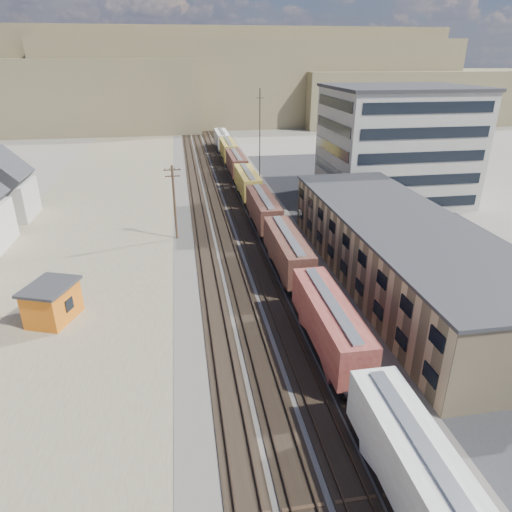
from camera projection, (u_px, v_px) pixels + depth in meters
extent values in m
plane|color=#6B6356|center=(338.00, 504.00, 25.23)|extent=(300.00, 300.00, 0.00)
cube|color=#4C4742|center=(232.00, 216.00, 70.36)|extent=(18.00, 200.00, 0.06)
cube|color=#70604D|center=(86.00, 249.00, 58.33)|extent=(24.00, 180.00, 0.03)
cube|color=#232326|center=(411.00, 244.00, 60.13)|extent=(26.00, 120.00, 0.04)
cube|color=black|center=(200.00, 218.00, 69.58)|extent=(2.60, 200.00, 0.08)
cube|color=#38281E|center=(195.00, 217.00, 69.43)|extent=(0.08, 200.00, 0.16)
cube|color=#38281E|center=(205.00, 217.00, 69.64)|extent=(0.08, 200.00, 0.16)
cube|color=black|center=(220.00, 216.00, 70.03)|extent=(2.60, 200.00, 0.08)
cube|color=#38281E|center=(215.00, 216.00, 69.88)|extent=(0.08, 200.00, 0.16)
cube|color=#38281E|center=(224.00, 215.00, 70.09)|extent=(0.08, 200.00, 0.16)
cube|color=black|center=(239.00, 215.00, 70.49)|extent=(2.60, 200.00, 0.08)
cube|color=#38281E|center=(234.00, 215.00, 70.33)|extent=(0.08, 200.00, 0.16)
cube|color=#38281E|center=(243.00, 214.00, 70.54)|extent=(0.08, 200.00, 0.16)
cube|color=black|center=(257.00, 215.00, 70.91)|extent=(2.60, 200.00, 0.08)
cube|color=#38281E|center=(252.00, 214.00, 70.75)|extent=(0.08, 200.00, 0.16)
cube|color=#38281E|center=(261.00, 214.00, 70.97)|extent=(0.08, 200.00, 0.16)
cube|color=black|center=(377.00, 433.00, 28.98)|extent=(2.20, 2.20, 0.90)
cube|color=beige|center=(421.00, 475.00, 23.53)|extent=(3.00, 13.34, 3.40)
cube|color=#B7B7B2|center=(426.00, 449.00, 22.81)|extent=(0.90, 12.32, 0.16)
cube|color=black|center=(349.00, 382.00, 33.54)|extent=(2.20, 2.20, 0.90)
cube|color=black|center=(311.00, 312.00, 42.70)|extent=(2.20, 2.20, 0.90)
cube|color=maroon|center=(330.00, 321.00, 37.25)|extent=(3.00, 13.34, 3.40)
cube|color=#B7B7B2|center=(331.00, 302.00, 36.54)|extent=(0.90, 12.33, 0.16)
cube|color=black|center=(298.00, 287.00, 47.26)|extent=(2.20, 2.20, 0.90)
cube|color=black|center=(278.00, 250.00, 56.43)|extent=(2.20, 2.20, 0.90)
cube|color=#40231B|center=(287.00, 249.00, 50.98)|extent=(3.00, 13.34, 3.40)
cube|color=#B7B7B2|center=(288.00, 234.00, 50.26)|extent=(0.90, 12.32, 0.16)
cube|color=black|center=(270.00, 235.00, 60.99)|extent=(2.20, 2.20, 0.90)
cube|color=black|center=(257.00, 212.00, 70.15)|extent=(2.20, 2.20, 0.90)
cube|color=#40231B|center=(263.00, 208.00, 64.70)|extent=(3.00, 13.34, 3.40)
cube|color=#B7B7B2|center=(263.00, 196.00, 63.98)|extent=(0.90, 12.33, 0.16)
cube|color=black|center=(252.00, 202.00, 74.71)|extent=(2.20, 2.20, 0.90)
cube|color=black|center=(244.00, 186.00, 83.87)|extent=(2.20, 2.20, 0.90)
cube|color=#A0722A|center=(247.00, 182.00, 78.43)|extent=(3.00, 13.34, 3.40)
cube|color=#B7B7B2|center=(247.00, 171.00, 77.71)|extent=(0.90, 12.32, 0.16)
cube|color=black|center=(240.00, 179.00, 88.43)|extent=(2.20, 2.20, 0.90)
cube|color=black|center=(234.00, 168.00, 97.60)|extent=(2.20, 2.20, 0.90)
cube|color=#40231B|center=(236.00, 163.00, 92.15)|extent=(3.00, 13.34, 3.40)
cube|color=#B7B7B2|center=(236.00, 154.00, 91.43)|extent=(0.90, 12.32, 0.16)
cube|color=black|center=(231.00, 163.00, 102.16)|extent=(2.20, 2.20, 0.90)
cube|color=black|center=(226.00, 154.00, 111.32)|extent=(2.20, 2.20, 0.90)
cube|color=#A0722A|center=(228.00, 149.00, 105.87)|extent=(3.00, 13.34, 3.40)
cube|color=#B7B7B2|center=(228.00, 141.00, 105.16)|extent=(0.90, 12.32, 0.16)
cube|color=black|center=(224.00, 150.00, 115.88)|extent=(2.20, 2.20, 0.90)
cube|color=black|center=(220.00, 143.00, 125.05)|extent=(2.20, 2.20, 0.90)
cube|color=beige|center=(222.00, 138.00, 119.60)|extent=(3.00, 13.34, 3.40)
cube|color=#B7B7B2|center=(222.00, 131.00, 118.88)|extent=(0.90, 12.32, 0.16)
cube|color=tan|center=(399.00, 252.00, 48.65)|extent=(12.00, 40.00, 7.00)
cube|color=#2D2D30|center=(403.00, 221.00, 47.20)|extent=(12.40, 40.40, 0.30)
cube|color=black|center=(344.00, 267.00, 48.26)|extent=(0.12, 36.00, 1.20)
cube|color=black|center=(346.00, 241.00, 47.05)|extent=(0.12, 36.00, 1.20)
cube|color=#9E998E|center=(396.00, 146.00, 75.47)|extent=(22.00, 18.00, 18.00)
cube|color=#2D2D30|center=(403.00, 87.00, 71.77)|extent=(22.60, 18.60, 0.50)
cube|color=black|center=(332.00, 148.00, 73.81)|extent=(0.12, 16.00, 16.00)
cube|color=black|center=(423.00, 157.00, 67.30)|extent=(20.00, 0.12, 16.00)
cylinder|color=#382619|center=(175.00, 203.00, 59.86)|extent=(0.32, 0.32, 10.00)
cube|color=#382619|center=(172.00, 170.00, 58.09)|extent=(2.20, 0.14, 0.14)
cube|color=#382619|center=(173.00, 176.00, 58.41)|extent=(1.90, 0.14, 0.14)
cylinder|color=black|center=(177.00, 169.00, 58.12)|extent=(0.08, 0.08, 0.22)
cylinder|color=black|center=(260.00, 145.00, 76.68)|extent=(0.16, 0.16, 18.00)
cube|color=black|center=(260.00, 98.00, 73.66)|extent=(1.20, 0.08, 0.08)
cube|color=#9E998E|center=(4.00, 200.00, 68.67)|extent=(8.00, 8.00, 5.50)
cube|color=brown|center=(11.00, 95.00, 147.22)|extent=(120.00, 40.00, 22.00)
cube|color=brown|center=(251.00, 82.00, 167.06)|extent=(140.00, 45.00, 28.00)
cube|color=brown|center=(439.00, 96.00, 170.56)|extent=(110.00, 38.00, 18.00)
cube|color=brown|center=(168.00, 74.00, 179.80)|extent=(200.00, 60.00, 32.00)
cube|color=#C86012|center=(52.00, 304.00, 42.20)|extent=(4.74, 5.40, 3.38)
cube|color=#2D2D30|center=(49.00, 286.00, 41.48)|extent=(5.32, 5.98, 0.28)
cube|color=black|center=(69.00, 305.00, 41.85)|extent=(0.50, 1.09, 1.13)
imported|color=navy|center=(360.00, 191.00, 81.07)|extent=(5.53, 5.60, 1.50)
imported|color=white|center=(389.00, 200.00, 75.82)|extent=(3.43, 4.76, 1.51)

